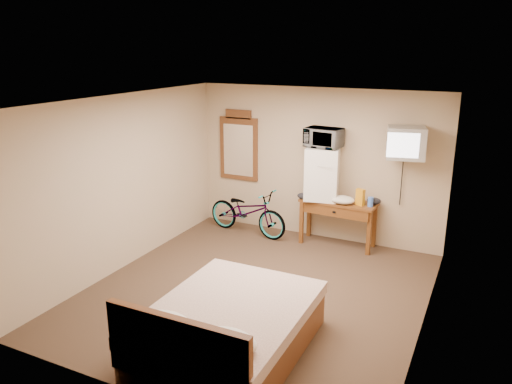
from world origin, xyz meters
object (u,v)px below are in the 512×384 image
Objects in this scene: desk at (338,210)px; crt_television at (406,143)px; wall_mirror at (239,146)px; bicycle at (247,211)px; mini_fridge at (322,173)px; bed at (226,329)px; microwave at (324,138)px; blue_cup at (370,202)px.

crt_television is (0.96, 0.02, 1.16)m from desk.
wall_mirror is 0.81× the size of bicycle.
mini_fridge is 0.42× the size of bed.
desk is at bearing -1.41° from microwave.
blue_cup and bed have the same top height.
wall_mirror reaches higher than bicycle.
blue_cup is at bearing -4.93° from mini_fridge.
microwave is 1.67m from wall_mirror.
wall_mirror is (-1.63, 0.23, 0.26)m from mini_fridge.
crt_television is at bearing -78.77° from bicycle.
mini_fridge reaches higher than bicycle.
blue_cup is (0.81, -0.07, -0.92)m from microwave.
wall_mirror reaches higher than crt_television.
crt_television is 2.92m from wall_mirror.
crt_television reaches higher than desk.
bicycle is (-2.07, -0.11, -0.43)m from blue_cup.
crt_television is (1.26, -0.02, 0.60)m from mini_fridge.
bed is (-1.12, -3.40, -1.48)m from crt_television.
wall_mirror is (-1.92, 0.27, 0.81)m from desk.
desk is at bearing -179.00° from crt_television.
bicycle is at bearing -176.93° from blue_cup.
desk is 2.10m from wall_mirror.
bicycle is 3.53m from bed.
wall_mirror reaches higher than microwave.
microwave is 3.72m from bed.
crt_television is at bearing -5.00° from wall_mirror.
mini_fridge is at bearing -7.99° from wall_mirror.
bicycle is (-1.25, -0.18, -1.35)m from microwave.
crt_television is at bearing 71.70° from bed.
bicycle is 0.76× the size of bed.
microwave is 1.23m from blue_cup.
crt_television is (1.26, -0.02, 0.03)m from microwave.
desk is at bearing -77.16° from bicycle.
blue_cup is 3.46m from bed.
bed reaches higher than bicycle.
microwave is at bearing -74.11° from bicycle.
bed is (-0.16, -3.38, -0.32)m from desk.
mini_fridge is 1.29× the size of crt_television.
blue_cup reaches higher than desk.
blue_cup is 0.08× the size of bed.
desk is 1.88× the size of crt_television.
mini_fridge is 1.52× the size of microwave.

